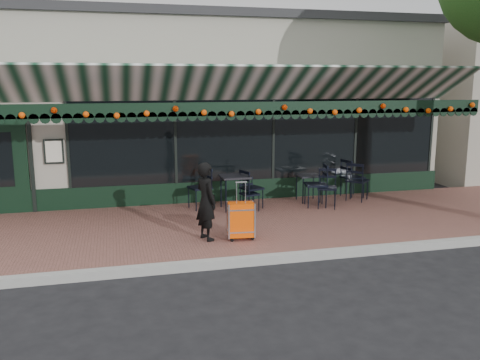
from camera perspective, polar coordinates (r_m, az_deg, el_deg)
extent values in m
plane|color=black|center=(8.76, 2.80, -9.18)|extent=(80.00, 80.00, 0.00)
cube|color=brown|center=(10.57, -0.34, -5.18)|extent=(18.00, 4.00, 0.15)
cube|color=#9E9E99|center=(8.66, 2.96, -8.89)|extent=(18.00, 0.16, 0.15)
cube|color=#9F9B8A|center=(16.06, -5.49, 8.21)|extent=(12.00, 8.00, 4.50)
cube|color=black|center=(12.45, 2.86, 4.67)|extent=(9.20, 0.04, 2.00)
cube|color=black|center=(12.21, -25.22, 1.61)|extent=(1.10, 0.07, 2.20)
cube|color=silver|center=(11.97, -20.18, 3.03)|extent=(0.42, 0.04, 0.55)
cube|color=black|center=(10.67, -1.03, 7.99)|extent=(12.00, 0.03, 0.28)
cylinder|color=orange|center=(10.61, -0.95, 7.87)|extent=(11.60, 0.12, 0.12)
imported|color=black|center=(9.29, -3.83, -2.40)|extent=(0.51, 0.61, 1.44)
cube|color=#FF5108|center=(9.34, 0.11, -4.47)|extent=(0.50, 0.31, 0.63)
cube|color=black|center=(9.44, 0.11, -6.50)|extent=(0.50, 0.31, 0.06)
cube|color=silver|center=(9.22, 0.12, -1.41)|extent=(0.21, 0.05, 0.39)
cube|color=black|center=(12.38, 7.71, 0.51)|extent=(0.53, 0.53, 0.04)
cylinder|color=black|center=(12.16, 7.09, -1.24)|extent=(0.03, 0.03, 0.62)
cylinder|color=black|center=(12.32, 9.01, -1.13)|extent=(0.03, 0.03, 0.62)
cylinder|color=black|center=(12.56, 6.37, -0.83)|extent=(0.03, 0.03, 0.62)
cylinder|color=black|center=(12.72, 8.23, -0.72)|extent=(0.03, 0.03, 0.62)
cube|color=black|center=(11.47, -0.59, 0.40)|extent=(0.63, 0.63, 0.04)
cylinder|color=black|center=(11.24, -1.58, -1.86)|extent=(0.03, 0.03, 0.74)
cylinder|color=black|center=(11.36, 1.02, -1.71)|extent=(0.03, 0.03, 0.74)
cylinder|color=black|center=(11.74, -2.14, -1.30)|extent=(0.03, 0.03, 0.74)
cylinder|color=black|center=(11.86, 0.36, -1.17)|extent=(0.03, 0.03, 0.74)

